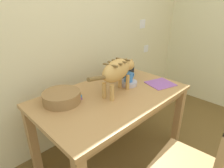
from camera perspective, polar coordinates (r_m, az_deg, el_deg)
The scene contains 10 objects.
wall_rear at distance 2.06m, azimuth -12.63°, elevation 15.51°, with size 4.54×0.11×2.50m.
dining_table at distance 1.76m, azimuth -0.00°, elevation -5.65°, with size 1.37×0.83×0.75m.
cat at distance 1.67m, azimuth 1.69°, elevation 4.02°, with size 0.65×0.22×0.32m.
saucer_bowl at distance 1.91m, azimuth 4.94°, elevation 0.28°, with size 0.18×0.18×0.04m, color #BCAFB5.
coffee_mug at distance 1.88m, azimuth 5.08°, elevation 2.11°, with size 0.13×0.08×0.09m.
magazine at distance 1.99m, azimuth 14.35°, elevation 0.12°, with size 0.25×0.23×0.01m, color #9153A7.
book_stack at distance 1.65m, azimuth -12.62°, elevation -4.18°, with size 0.18×0.14×0.04m.
wicker_basket at distance 1.62m, azimuth -14.88°, elevation -3.79°, with size 0.31×0.31×0.09m.
toaster at distance 2.10m, azimuth 3.52°, elevation 4.51°, with size 0.12×0.20×0.18m.
wooden_chair_near at distance 1.55m, azimuth 23.12°, elevation -22.28°, with size 0.46×0.46×0.93m.
Camera 1 is at (-1.09, 0.04, 1.53)m, focal length 30.42 mm.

